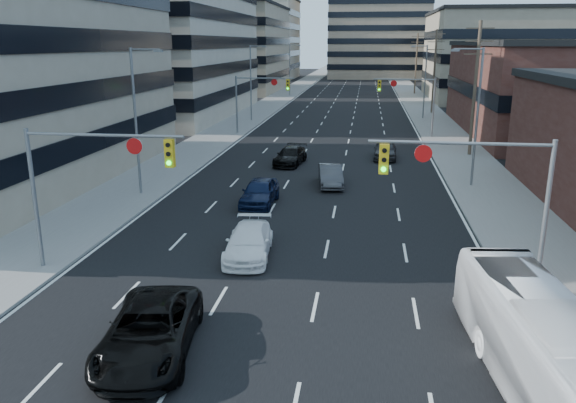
% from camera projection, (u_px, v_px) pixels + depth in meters
% --- Properties ---
extents(road_surface, '(18.00, 300.00, 0.02)m').
position_uv_depth(road_surface, '(353.00, 82.00, 138.85)').
color(road_surface, black).
rests_on(road_surface, ground).
extents(sidewalk_left, '(5.00, 300.00, 0.15)m').
position_uv_depth(sidewalk_left, '(307.00, 81.00, 140.35)').
color(sidewalk_left, slate).
rests_on(sidewalk_left, ground).
extents(sidewalk_right, '(5.00, 300.00, 0.15)m').
position_uv_depth(sidewalk_right, '(401.00, 82.00, 137.31)').
color(sidewalk_right, slate).
rests_on(sidewalk_right, ground).
extents(office_left_mid, '(26.00, 34.00, 28.00)m').
position_uv_depth(office_left_mid, '(131.00, 5.00, 71.89)').
color(office_left_mid, '#ADA089').
rests_on(office_left_mid, ground).
extents(office_left_far, '(20.00, 30.00, 16.00)m').
position_uv_depth(office_left_far, '(229.00, 49.00, 111.25)').
color(office_left_far, gray).
rests_on(office_left_far, ground).
extents(storefront_right_mid, '(20.00, 30.00, 9.00)m').
position_uv_depth(storefront_right_mid, '(567.00, 91.00, 58.21)').
color(storefront_right_mid, '#472119').
rests_on(storefront_right_mid, ground).
extents(office_right_far, '(22.00, 28.00, 14.00)m').
position_uv_depth(office_right_far, '(499.00, 57.00, 93.61)').
color(office_right_far, gray).
rests_on(office_right_far, ground).
extents(bg_block_left, '(24.00, 24.00, 20.00)m').
position_uv_depth(bg_block_left, '(250.00, 40.00, 149.35)').
color(bg_block_left, '#ADA089').
rests_on(bg_block_left, ground).
extents(bg_block_right, '(22.00, 22.00, 12.00)m').
position_uv_depth(bg_block_right, '(490.00, 57.00, 132.99)').
color(bg_block_right, gray).
rests_on(bg_block_right, ground).
extents(signal_near_left, '(6.59, 0.33, 6.00)m').
position_uv_depth(signal_near_left, '(90.00, 171.00, 22.38)').
color(signal_near_left, slate).
rests_on(signal_near_left, ground).
extents(signal_near_right, '(6.59, 0.33, 6.00)m').
position_uv_depth(signal_near_right, '(476.00, 184.00, 20.41)').
color(signal_near_right, slate).
rests_on(signal_near_right, ground).
extents(signal_far_left, '(6.09, 0.33, 6.00)m').
position_uv_depth(signal_far_left, '(258.00, 93.00, 57.68)').
color(signal_far_left, slate).
rests_on(signal_far_left, ground).
extents(signal_far_right, '(6.09, 0.33, 6.00)m').
position_uv_depth(signal_far_right, '(410.00, 95.00, 55.65)').
color(signal_far_right, slate).
rests_on(signal_far_right, ground).
extents(utility_pole_block, '(2.20, 0.28, 11.00)m').
position_uv_depth(utility_pole_block, '(475.00, 87.00, 46.08)').
color(utility_pole_block, '#4C3D2D').
rests_on(utility_pole_block, ground).
extents(utility_pole_midblock, '(2.20, 0.28, 11.00)m').
position_uv_depth(utility_pole_midblock, '(434.00, 70.00, 74.67)').
color(utility_pole_midblock, '#4C3D2D').
rests_on(utility_pole_midblock, ground).
extents(utility_pole_distant, '(2.20, 0.28, 11.00)m').
position_uv_depth(utility_pole_distant, '(416.00, 63.00, 103.26)').
color(utility_pole_distant, '#4C3D2D').
rests_on(utility_pole_distant, ground).
extents(streetlight_left_near, '(2.03, 0.22, 9.00)m').
position_uv_depth(streetlight_left_near, '(138.00, 115.00, 34.00)').
color(streetlight_left_near, slate).
rests_on(streetlight_left_near, ground).
extents(streetlight_left_mid, '(2.03, 0.22, 9.00)m').
position_uv_depth(streetlight_left_mid, '(252.00, 79.00, 67.36)').
color(streetlight_left_mid, slate).
rests_on(streetlight_left_mid, ground).
extents(streetlight_left_far, '(2.03, 0.22, 9.00)m').
position_uv_depth(streetlight_left_far, '(291.00, 67.00, 100.72)').
color(streetlight_left_far, slate).
rests_on(streetlight_left_far, ground).
extents(streetlight_right_near, '(2.03, 0.22, 9.00)m').
position_uv_depth(streetlight_right_near, '(475.00, 111.00, 36.04)').
color(streetlight_right_near, slate).
rests_on(streetlight_right_near, ground).
extents(streetlight_right_far, '(2.03, 0.22, 9.00)m').
position_uv_depth(streetlight_right_far, '(424.00, 78.00, 69.40)').
color(streetlight_right_far, slate).
rests_on(streetlight_right_far, ground).
extents(black_pickup, '(3.35, 5.93, 1.56)m').
position_uv_depth(black_pickup, '(150.00, 331.00, 17.15)').
color(black_pickup, black).
rests_on(black_pickup, ground).
extents(white_van, '(2.29, 4.87, 1.37)m').
position_uv_depth(white_van, '(249.00, 242.00, 25.09)').
color(white_van, white).
rests_on(white_van, ground).
extents(transit_bus, '(3.40, 10.11, 2.76)m').
position_uv_depth(transit_bus, '(547.00, 350.00, 14.95)').
color(transit_bus, white).
rests_on(transit_bus, ground).
extents(sedan_blue, '(1.95, 4.62, 1.56)m').
position_uv_depth(sedan_blue, '(260.00, 192.00, 33.15)').
color(sedan_blue, '#0C1633').
rests_on(sedan_blue, ground).
extents(sedan_grey_center, '(2.01, 4.41, 1.40)m').
position_uv_depth(sedan_grey_center, '(331.00, 176.00, 37.51)').
color(sedan_grey_center, '#3A3A3D').
rests_on(sedan_grey_center, ground).
extents(sedan_black_far, '(2.48, 4.91, 1.37)m').
position_uv_depth(sedan_black_far, '(290.00, 156.00, 44.17)').
color(sedan_black_far, black).
rests_on(sedan_black_far, ground).
extents(sedan_grey_right, '(1.99, 4.58, 1.54)m').
position_uv_depth(sedan_grey_right, '(385.00, 149.00, 46.41)').
color(sedan_grey_right, '#2F2F32').
rests_on(sedan_grey_right, ground).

